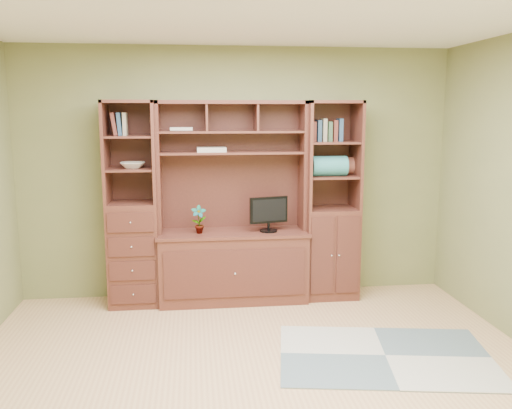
{
  "coord_description": "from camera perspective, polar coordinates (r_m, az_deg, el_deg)",
  "views": [
    {
      "loc": [
        -0.47,
        -3.65,
        1.94
      ],
      "look_at": [
        0.11,
        1.2,
        1.1
      ],
      "focal_mm": 38.0,
      "sensor_mm": 36.0,
      "label": 1
    }
  ],
  "objects": [
    {
      "name": "right_tower",
      "position": [
        5.69,
        7.86,
        0.4
      ],
      "size": [
        0.55,
        0.45,
        2.05
      ],
      "primitive_type": "cube",
      "color": "#4E241B",
      "rests_on": "ground"
    },
    {
      "name": "left_tower",
      "position": [
        5.54,
        -12.87,
        -0.0
      ],
      "size": [
        0.5,
        0.45,
        2.05
      ],
      "primitive_type": "cube",
      "color": "#4E241B",
      "rests_on": "ground"
    },
    {
      "name": "bowl",
      "position": [
        5.48,
        -12.85,
        4.07
      ],
      "size": [
        0.24,
        0.24,
        0.06
      ],
      "primitive_type": "imported",
      "color": "beige",
      "rests_on": "left_tower"
    },
    {
      "name": "blanket_red",
      "position": [
        5.75,
        8.86,
        4.05
      ],
      "size": [
        0.33,
        0.18,
        0.18
      ],
      "primitive_type": "cube",
      "color": "brown",
      "rests_on": "right_tower"
    },
    {
      "name": "blanket_teal",
      "position": [
        5.58,
        7.71,
        4.04
      ],
      "size": [
        0.36,
        0.21,
        0.21
      ],
      "primitive_type": "cube",
      "color": "teal",
      "rests_on": "right_tower"
    },
    {
      "name": "monitor",
      "position": [
        5.49,
        1.35,
        -0.35
      ],
      "size": [
        0.43,
        0.27,
        0.49
      ],
      "primitive_type": "cube",
      "rotation": [
        0.0,
        0.0,
        0.23
      ],
      "color": "black",
      "rests_on": "center_hutch"
    },
    {
      "name": "orchid",
      "position": [
        5.46,
        -6.05,
        -1.58
      ],
      "size": [
        0.15,
        0.1,
        0.29
      ],
      "primitive_type": "imported",
      "color": "#B0623B",
      "rests_on": "center_hutch"
    },
    {
      "name": "magazines",
      "position": [
        5.49,
        -4.71,
        5.79
      ],
      "size": [
        0.29,
        0.21,
        0.04
      ],
      "primitive_type": "cube",
      "color": "#B5AB9A",
      "rests_on": "center_hutch"
    },
    {
      "name": "center_hutch",
      "position": [
        5.48,
        -2.46,
        0.14
      ],
      "size": [
        1.54,
        0.53,
        2.05
      ],
      "primitive_type": "cube",
      "color": "#4E241B",
      "rests_on": "ground"
    },
    {
      "name": "rug",
      "position": [
        4.63,
        13.45,
        -15.22
      ],
      "size": [
        1.84,
        1.38,
        0.01
      ],
      "primitive_type": "cube",
      "rotation": [
        0.0,
        0.0,
        -0.17
      ],
      "color": "gray",
      "rests_on": "ground"
    },
    {
      "name": "room",
      "position": [
        3.74,
        0.54,
        -0.12
      ],
      "size": [
        4.6,
        4.1,
        2.64
      ],
      "color": "tan",
      "rests_on": "ground"
    }
  ]
}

